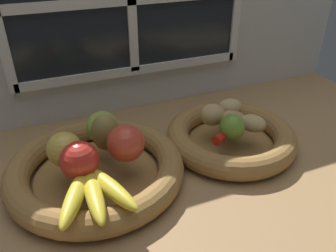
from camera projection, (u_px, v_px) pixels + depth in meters
ground_plane at (173, 162)px, 82.07cm from camera, size 140.00×90.00×3.00cm
back_wall at (129, 11)px, 90.68cm from camera, size 140.00×4.60×55.00cm
fruit_bowl_left at (96, 169)px, 73.34cm from camera, size 37.89×37.89×5.46cm
fruit_bowl_right at (231, 137)px, 84.37cm from camera, size 31.73×31.73×5.46cm
apple_golden_left at (64, 149)px, 68.34cm from camera, size 7.12×7.12×7.12cm
apple_green_back at (102, 127)px, 75.73cm from camera, size 7.20×7.20×7.20cm
apple_red_right at (126, 143)px, 69.61cm from camera, size 7.79×7.79×7.79cm
apple_red_front at (80, 160)px, 64.74cm from camera, size 7.59×7.59×7.59cm
pear_brown at (105, 132)px, 72.54cm from camera, size 8.11×8.14×8.48cm
banana_bunch_front at (93, 191)px, 60.67cm from camera, size 15.08×17.17×3.09cm
potato_back at (230, 108)px, 86.08cm from camera, size 7.18×6.26×4.81cm
potato_oblong at (212, 115)px, 82.67cm from camera, size 6.41×5.92×5.16cm
potato_small at (253, 123)px, 80.25cm from camera, size 7.57×7.74×4.08cm
potato_large at (233, 119)px, 81.84cm from camera, size 8.29×8.04×4.09cm
lime_near at (232, 127)px, 77.20cm from camera, size 5.83×5.83×5.83cm
chili_pepper at (231, 130)px, 79.27cm from camera, size 12.18×7.60×2.32cm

